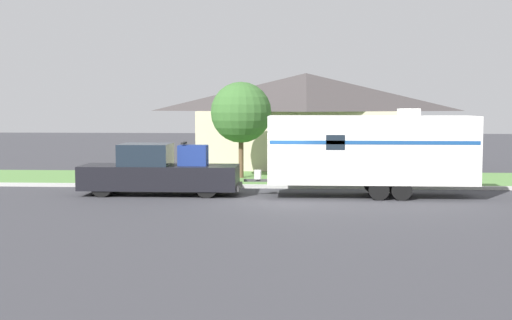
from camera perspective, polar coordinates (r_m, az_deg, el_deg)
ground_plane at (r=26.69m, az=1.44°, el=-3.21°), size 120.00×120.00×0.00m
curb_strip at (r=30.40m, az=1.71°, el=-2.13°), size 80.00×0.30×0.14m
lawn_strip at (r=34.03m, az=1.92°, el=-1.51°), size 80.00×7.00×0.03m
house_across_street at (r=40.74m, az=4.02°, el=3.35°), size 12.65×7.35×5.33m
pickup_truck at (r=28.35m, az=-7.78°, el=-0.98°), size 6.29×1.96×2.09m
travel_trailer at (r=27.84m, az=9.19°, el=0.83°), size 8.87×2.39×3.41m
mailbox at (r=31.32m, az=4.34°, el=-0.16°), size 0.48×0.20×1.36m
tree_in_yard at (r=34.24m, az=-1.21°, el=3.82°), size 2.93×2.93×4.64m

